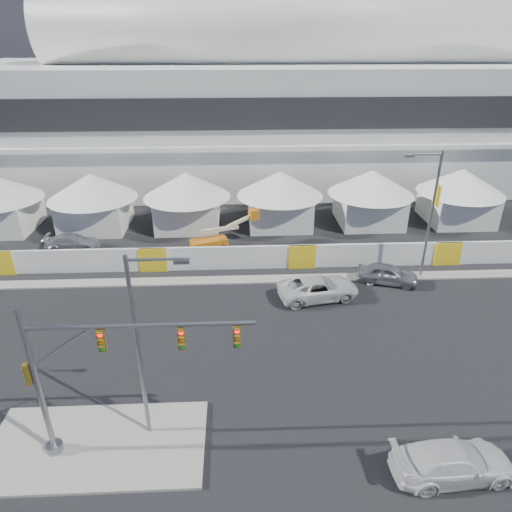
{
  "coord_description": "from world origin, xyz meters",
  "views": [
    {
      "loc": [
        0.69,
        -18.47,
        17.38
      ],
      "look_at": [
        2.03,
        10.0,
        3.33
      ],
      "focal_mm": 32.0,
      "sensor_mm": 36.0,
      "label": 1
    }
  ],
  "objects_px": {
    "traffic_mast": "(83,377)",
    "streetlight_curb": "(429,208)",
    "streetlight_median": "(142,339)",
    "boom_lift": "(216,240)",
    "lot_car_c": "(72,242)",
    "pickup_curb": "(318,288)",
    "sedan_silver": "(387,274)",
    "pickup_near": "(453,462)"
  },
  "relations": [
    {
      "from": "lot_car_c",
      "to": "streetlight_curb",
      "type": "distance_m",
      "value": 29.9
    },
    {
      "from": "lot_car_c",
      "to": "boom_lift",
      "type": "distance_m",
      "value": 12.72
    },
    {
      "from": "traffic_mast",
      "to": "streetlight_curb",
      "type": "relative_size",
      "value": 0.96
    },
    {
      "from": "lot_car_c",
      "to": "streetlight_curb",
      "type": "xyz_separation_m",
      "value": [
        28.75,
        -6.45,
        5.1
      ]
    },
    {
      "from": "streetlight_curb",
      "to": "boom_lift",
      "type": "relative_size",
      "value": 1.54
    },
    {
      "from": "traffic_mast",
      "to": "streetlight_curb",
      "type": "distance_m",
      "value": 26.11
    },
    {
      "from": "pickup_near",
      "to": "traffic_mast",
      "type": "xyz_separation_m",
      "value": [
        -15.67,
        1.97,
        3.62
      ]
    },
    {
      "from": "sedan_silver",
      "to": "boom_lift",
      "type": "bearing_deg",
      "value": 80.69
    },
    {
      "from": "pickup_near",
      "to": "lot_car_c",
      "type": "height_order",
      "value": "pickup_near"
    },
    {
      "from": "sedan_silver",
      "to": "pickup_curb",
      "type": "xyz_separation_m",
      "value": [
        -5.66,
        -1.94,
        0.04
      ]
    },
    {
      "from": "pickup_curb",
      "to": "streetlight_median",
      "type": "relative_size",
      "value": 0.62
    },
    {
      "from": "traffic_mast",
      "to": "streetlight_median",
      "type": "bearing_deg",
      "value": 22.06
    },
    {
      "from": "traffic_mast",
      "to": "streetlight_curb",
      "type": "bearing_deg",
      "value": 37.15
    },
    {
      "from": "lot_car_c",
      "to": "traffic_mast",
      "type": "height_order",
      "value": "traffic_mast"
    },
    {
      "from": "lot_car_c",
      "to": "streetlight_curb",
      "type": "height_order",
      "value": "streetlight_curb"
    },
    {
      "from": "streetlight_curb",
      "to": "traffic_mast",
      "type": "bearing_deg",
      "value": -142.85
    },
    {
      "from": "streetlight_curb",
      "to": "boom_lift",
      "type": "height_order",
      "value": "streetlight_curb"
    },
    {
      "from": "streetlight_median",
      "to": "boom_lift",
      "type": "height_order",
      "value": "streetlight_median"
    },
    {
      "from": "sedan_silver",
      "to": "streetlight_median",
      "type": "bearing_deg",
      "value": 148.96
    },
    {
      "from": "sedan_silver",
      "to": "pickup_near",
      "type": "xyz_separation_m",
      "value": [
        -2.36,
        -16.86,
        0.0
      ]
    },
    {
      "from": "streetlight_curb",
      "to": "sedan_silver",
      "type": "bearing_deg",
      "value": -162.67
    },
    {
      "from": "lot_car_c",
      "to": "streetlight_curb",
      "type": "relative_size",
      "value": 0.47
    },
    {
      "from": "traffic_mast",
      "to": "streetlight_median",
      "type": "height_order",
      "value": "streetlight_median"
    },
    {
      "from": "sedan_silver",
      "to": "boom_lift",
      "type": "height_order",
      "value": "boom_lift"
    },
    {
      "from": "sedan_silver",
      "to": "boom_lift",
      "type": "distance_m",
      "value": 14.86
    },
    {
      "from": "pickup_near",
      "to": "streetlight_median",
      "type": "distance_m",
      "value": 14.38
    },
    {
      "from": "streetlight_median",
      "to": "pickup_curb",
      "type": "bearing_deg",
      "value": 50.27
    },
    {
      "from": "lot_car_c",
      "to": "streetlight_curb",
      "type": "bearing_deg",
      "value": -103.5
    },
    {
      "from": "traffic_mast",
      "to": "pickup_curb",
      "type": "bearing_deg",
      "value": 46.3
    },
    {
      "from": "sedan_silver",
      "to": "traffic_mast",
      "type": "distance_m",
      "value": 23.66
    },
    {
      "from": "lot_car_c",
      "to": "traffic_mast",
      "type": "relative_size",
      "value": 0.48
    },
    {
      "from": "pickup_curb",
      "to": "lot_car_c",
      "type": "distance_m",
      "value": 22.33
    },
    {
      "from": "streetlight_curb",
      "to": "pickup_curb",
      "type": "bearing_deg",
      "value": -161.6
    },
    {
      "from": "lot_car_c",
      "to": "streetlight_median",
      "type": "distance_m",
      "value": 24.11
    },
    {
      "from": "boom_lift",
      "to": "streetlight_median",
      "type": "bearing_deg",
      "value": -115.1
    },
    {
      "from": "traffic_mast",
      "to": "boom_lift",
      "type": "relative_size",
      "value": 1.48
    },
    {
      "from": "pickup_near",
      "to": "streetlight_median",
      "type": "bearing_deg",
      "value": 74.13
    },
    {
      "from": "traffic_mast",
      "to": "sedan_silver",
      "type": "bearing_deg",
      "value": 39.54
    },
    {
      "from": "sedan_silver",
      "to": "boom_lift",
      "type": "relative_size",
      "value": 0.7
    },
    {
      "from": "pickup_curb",
      "to": "boom_lift",
      "type": "bearing_deg",
      "value": 31.06
    },
    {
      "from": "pickup_near",
      "to": "streetlight_curb",
      "type": "bearing_deg",
      "value": -19.39
    },
    {
      "from": "sedan_silver",
      "to": "pickup_curb",
      "type": "bearing_deg",
      "value": 126.17
    }
  ]
}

